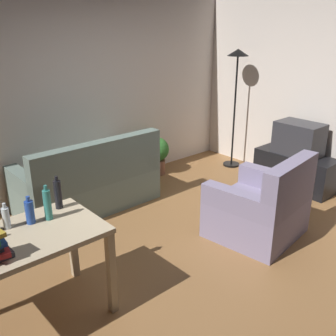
# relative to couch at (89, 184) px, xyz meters

# --- Properties ---
(ground_plane) EXTENTS (5.20, 4.40, 0.02)m
(ground_plane) POSITION_rel_couch_xyz_m (0.23, -1.59, -0.32)
(ground_plane) COLOR olive
(wall_rear) EXTENTS (5.20, 0.10, 2.70)m
(wall_rear) POSITION_rel_couch_xyz_m (0.23, 0.61, 1.04)
(wall_rear) COLOR silver
(wall_rear) RESTS_ON ground_plane
(couch) EXTENTS (1.68, 0.84, 0.92)m
(couch) POSITION_rel_couch_xyz_m (0.00, 0.00, 0.00)
(couch) COLOR slate
(couch) RESTS_ON ground_plane
(tv_stand) EXTENTS (0.44, 1.10, 0.48)m
(tv_stand) POSITION_rel_couch_xyz_m (2.48, -1.33, -0.07)
(tv_stand) COLOR black
(tv_stand) RESTS_ON ground_plane
(tv) EXTENTS (0.41, 0.60, 0.44)m
(tv) POSITION_rel_couch_xyz_m (2.49, -1.33, 0.39)
(tv) COLOR #2D2D33
(tv) RESTS_ON tv_stand
(torchiere_lamp) EXTENTS (0.32, 0.32, 1.81)m
(torchiere_lamp) POSITION_rel_couch_xyz_m (2.48, -0.20, 1.11)
(torchiere_lamp) COLOR black
(torchiere_lamp) RESTS_ON ground_plane
(desk) EXTENTS (1.20, 0.70, 0.76)m
(desk) POSITION_rel_couch_xyz_m (-1.40, -1.44, 0.34)
(desk) COLOR #C6B28E
(desk) RESTS_ON ground_plane
(potted_plant) EXTENTS (0.36, 0.36, 0.57)m
(potted_plant) POSITION_rel_couch_xyz_m (1.35, 0.31, 0.02)
(potted_plant) COLOR brown
(potted_plant) RESTS_ON ground_plane
(armchair) EXTENTS (1.00, 0.95, 0.92)m
(armchair) POSITION_rel_couch_xyz_m (1.02, -1.82, 0.01)
(armchair) COLOR gray
(armchair) RESTS_ON ground_plane
(bottle_clear) EXTENTS (0.05, 0.05, 0.20)m
(bottle_clear) POSITION_rel_couch_xyz_m (-1.40, -1.25, 0.54)
(bottle_clear) COLOR silver
(bottle_clear) RESTS_ON desk
(bottle_blue) EXTENTS (0.07, 0.07, 0.22)m
(bottle_blue) POSITION_rel_couch_xyz_m (-1.24, -1.29, 0.55)
(bottle_blue) COLOR #2347A3
(bottle_blue) RESTS_ON desk
(bottle_tall) EXTENTS (0.06, 0.06, 0.28)m
(bottle_tall) POSITION_rel_couch_xyz_m (-1.11, -1.33, 0.58)
(bottle_tall) COLOR teal
(bottle_tall) RESTS_ON desk
(bottle_dark) EXTENTS (0.06, 0.06, 0.28)m
(bottle_dark) POSITION_rel_couch_xyz_m (-0.96, -1.20, 0.58)
(bottle_dark) COLOR black
(bottle_dark) RESTS_ON desk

